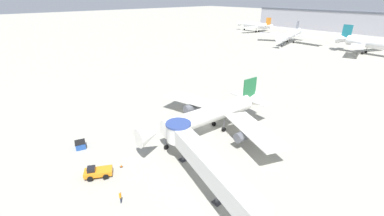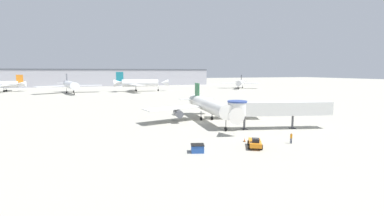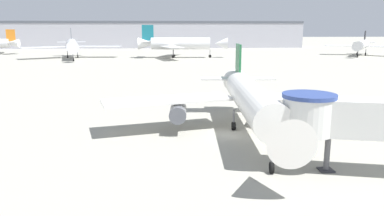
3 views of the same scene
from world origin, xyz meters
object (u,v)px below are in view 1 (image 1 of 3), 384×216
object	(u,v)px
main_airplane	(213,114)
background_jet_orange_tail	(256,25)
service_container_blue	(80,145)
pushback_tug_orange	(98,172)
traffic_cone_apron_front	(105,178)
ground_crew_marshaller	(120,196)
background_jet_gray_tail	(290,34)
traffic_cone_near_nose	(121,165)
background_jet_teal_tail	(372,43)
jet_bridge	(201,157)

from	to	relation	value
main_airplane	background_jet_orange_tail	size ratio (longest dim) A/B	1.10
service_container_blue	background_jet_orange_tail	distance (m)	163.98
main_airplane	pushback_tug_orange	size ratio (longest dim) A/B	7.27
traffic_cone_apron_front	ground_crew_marshaller	bearing A→B (deg)	-3.21
background_jet_gray_tail	service_container_blue	bearing A→B (deg)	-89.91
traffic_cone_near_nose	background_jet_gray_tail	distance (m)	126.72
service_container_blue	background_jet_orange_tail	world-z (taller)	background_jet_orange_tail
main_airplane	traffic_cone_apron_front	bearing A→B (deg)	-86.65
traffic_cone_apron_front	ground_crew_marshaller	size ratio (longest dim) A/B	0.33
main_airplane	background_jet_teal_tail	bearing A→B (deg)	95.53
jet_bridge	traffic_cone_apron_front	world-z (taller)	jet_bridge
traffic_cone_near_nose	background_jet_orange_tail	distance (m)	165.98
main_airplane	ground_crew_marshaller	distance (m)	23.29
pushback_tug_orange	traffic_cone_near_nose	distance (m)	3.65
traffic_cone_near_nose	background_jet_orange_tail	xyz separation A→B (m)	(-80.74, 144.95, 4.16)
pushback_tug_orange	traffic_cone_apron_front	bearing A→B (deg)	45.96
main_airplane	background_jet_teal_tail	world-z (taller)	background_jet_teal_tail
jet_bridge	service_container_blue	xyz separation A→B (m)	(-20.46, -9.78, -3.77)
pushback_tug_orange	traffic_cone_apron_front	size ratio (longest dim) A/B	7.16
background_jet_teal_tail	traffic_cone_near_nose	bearing A→B (deg)	-175.26
main_airplane	traffic_cone_near_nose	world-z (taller)	main_airplane
pushback_tug_orange	traffic_cone_near_nose	size ratio (longest dim) A/B	6.51
service_container_blue	ground_crew_marshaller	distance (m)	16.64
ground_crew_marshaller	background_jet_teal_tail	xyz separation A→B (m)	(-8.84, 124.37, 4.11)
jet_bridge	background_jet_orange_tail	size ratio (longest dim) A/B	0.76
jet_bridge	main_airplane	bearing A→B (deg)	142.91
jet_bridge	background_jet_gray_tail	size ratio (longest dim) A/B	0.63
service_container_blue	traffic_cone_near_nose	world-z (taller)	service_container_blue
service_container_blue	main_airplane	bearing A→B (deg)	63.21
traffic_cone_near_nose	background_jet_gray_tail	xyz separation A→B (m)	(-40.27, 120.07, 4.40)
jet_bridge	traffic_cone_near_nose	size ratio (longest dim) A/B	32.65
pushback_tug_orange	traffic_cone_near_nose	xyz separation A→B (m)	(0.25, 3.61, -0.47)
service_container_blue	background_jet_orange_tail	bearing A→B (deg)	115.67
pushback_tug_orange	service_container_blue	distance (m)	9.53
traffic_cone_near_nose	background_jet_teal_tail	world-z (taller)	background_jet_teal_tail
service_container_blue	background_jet_orange_tail	xyz separation A→B (m)	(-71.01, 147.75, 3.88)
main_airplane	background_jet_gray_tail	world-z (taller)	background_jet_gray_tail
traffic_cone_apron_front	background_jet_teal_tail	size ratio (longest dim) A/B	0.02
traffic_cone_apron_front	background_jet_gray_tail	bearing A→B (deg)	108.54
ground_crew_marshaller	background_jet_orange_tail	xyz separation A→B (m)	(-87.62, 148.47, 3.42)
ground_crew_marshaller	service_container_blue	bearing A→B (deg)	-142.81
background_jet_teal_tail	background_jet_orange_tail	size ratio (longest dim) A/B	1.14
background_jet_orange_tail	background_jet_gray_tail	size ratio (longest dim) A/B	0.82
background_jet_teal_tail	traffic_cone_apron_front	bearing A→B (deg)	-174.78
service_container_blue	traffic_cone_apron_front	xyz separation A→B (m)	(10.81, -0.39, -0.31)
jet_bridge	pushback_tug_orange	bearing A→B (deg)	-121.59
jet_bridge	background_jet_teal_tail	xyz separation A→B (m)	(-12.68, 113.87, 0.80)
ground_crew_marshaller	background_jet_gray_tail	world-z (taller)	background_jet_gray_tail
traffic_cone_near_nose	background_jet_orange_tail	size ratio (longest dim) A/B	0.02
service_container_blue	pushback_tug_orange	bearing A→B (deg)	-4.89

